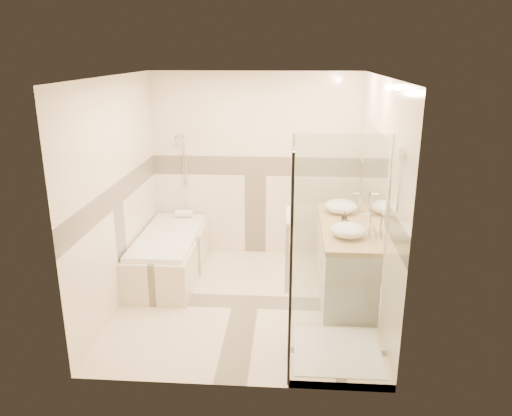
# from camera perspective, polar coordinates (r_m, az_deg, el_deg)

# --- Properties ---
(room) EXTENTS (2.82, 3.02, 2.52)m
(room) POSITION_cam_1_polar(r_m,az_deg,el_deg) (5.34, -0.66, 1.38)
(room) COLOR beige
(room) RESTS_ON ground
(bathtub) EXTENTS (0.75, 1.70, 0.56)m
(bathtub) POSITION_cam_1_polar(r_m,az_deg,el_deg) (6.42, -9.84, -5.04)
(bathtub) COLOR beige
(bathtub) RESTS_ON ground
(vanity) EXTENTS (0.58, 1.62, 0.85)m
(vanity) POSITION_cam_1_polar(r_m,az_deg,el_deg) (5.91, 10.05, -5.85)
(vanity) COLOR silver
(vanity) RESTS_ON ground
(shower_enclosure) EXTENTS (0.96, 0.93, 2.04)m
(shower_enclosure) POSITION_cam_1_polar(r_m,az_deg,el_deg) (4.71, 8.00, -11.04)
(shower_enclosure) COLOR beige
(shower_enclosure) RESTS_ON ground
(vessel_sink_near) EXTENTS (0.41, 0.41, 0.16)m
(vessel_sink_near) POSITION_cam_1_polar(r_m,az_deg,el_deg) (6.17, 9.70, 0.20)
(vessel_sink_near) COLOR white
(vessel_sink_near) RESTS_ON vanity
(vessel_sink_far) EXTENTS (0.38, 0.38, 0.15)m
(vessel_sink_far) POSITION_cam_1_polar(r_m,az_deg,el_deg) (5.38, 10.49, -2.50)
(vessel_sink_far) COLOR white
(vessel_sink_far) RESTS_ON vanity
(faucet_near) EXTENTS (0.11, 0.03, 0.26)m
(faucet_near) POSITION_cam_1_polar(r_m,az_deg,el_deg) (6.18, 11.73, 0.79)
(faucet_near) COLOR silver
(faucet_near) RESTS_ON vanity
(faucet_far) EXTENTS (0.11, 0.03, 0.27)m
(faucet_far) POSITION_cam_1_polar(r_m,az_deg,el_deg) (5.39, 12.83, -1.71)
(faucet_far) COLOR silver
(faucet_far) RESTS_ON vanity
(amenity_bottle_a) EXTENTS (0.07, 0.07, 0.14)m
(amenity_bottle_a) POSITION_cam_1_polar(r_m,az_deg,el_deg) (5.78, 10.07, -1.14)
(amenity_bottle_a) COLOR black
(amenity_bottle_a) RESTS_ON vanity
(amenity_bottle_b) EXTENTS (0.12, 0.12, 0.14)m
(amenity_bottle_b) POSITION_cam_1_polar(r_m,az_deg,el_deg) (5.68, 10.17, -1.51)
(amenity_bottle_b) COLOR black
(amenity_bottle_b) RESTS_ON vanity
(folded_towels) EXTENTS (0.17, 0.27, 0.08)m
(folded_towels) POSITION_cam_1_polar(r_m,az_deg,el_deg) (6.34, 9.54, 0.31)
(folded_towels) COLOR white
(folded_towels) RESTS_ON vanity
(rolled_towel) EXTENTS (0.23, 0.10, 0.10)m
(rolled_towel) POSITION_cam_1_polar(r_m,az_deg,el_deg) (6.90, -8.23, -0.64)
(rolled_towel) COLOR white
(rolled_towel) RESTS_ON bathtub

